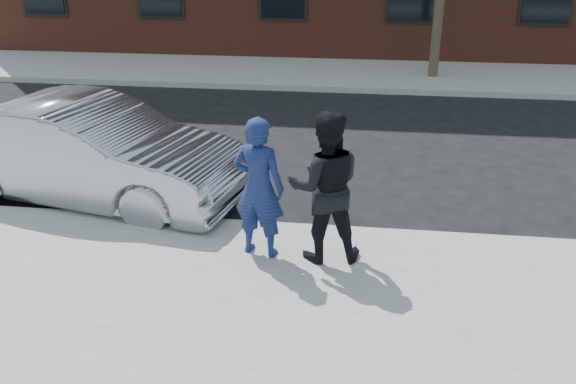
# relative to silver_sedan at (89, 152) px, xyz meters

# --- Properties ---
(ground) EXTENTS (100.00, 100.00, 0.00)m
(ground) POSITION_rel_silver_sedan_xyz_m (1.37, -2.30, -0.79)
(ground) COLOR black
(ground) RESTS_ON ground
(near_sidewalk) EXTENTS (50.00, 3.50, 0.15)m
(near_sidewalk) POSITION_rel_silver_sedan_xyz_m (1.37, -2.55, -0.71)
(near_sidewalk) COLOR gray
(near_sidewalk) RESTS_ON ground
(near_curb) EXTENTS (50.00, 0.10, 0.15)m
(near_curb) POSITION_rel_silver_sedan_xyz_m (1.37, -0.75, -0.71)
(near_curb) COLOR #999691
(near_curb) RESTS_ON ground
(far_sidewalk) EXTENTS (50.00, 3.50, 0.15)m
(far_sidewalk) POSITION_rel_silver_sedan_xyz_m (1.37, 8.95, -0.71)
(far_sidewalk) COLOR gray
(far_sidewalk) RESTS_ON ground
(far_curb) EXTENTS (50.00, 0.10, 0.15)m
(far_curb) POSITION_rel_silver_sedan_xyz_m (1.37, 7.15, -0.71)
(far_curb) COLOR #999691
(far_curb) RESTS_ON ground
(silver_sedan) EXTENTS (5.02, 2.61, 1.57)m
(silver_sedan) POSITION_rel_silver_sedan_xyz_m (0.00, 0.00, 0.00)
(silver_sedan) COLOR #999BA3
(silver_sedan) RESTS_ON ground
(man_hoodie) EXTENTS (0.72, 0.57, 1.77)m
(man_hoodie) POSITION_rel_silver_sedan_xyz_m (2.87, -1.57, 0.25)
(man_hoodie) COLOR navy
(man_hoodie) RESTS_ON near_sidewalk
(man_peacoat) EXTENTS (1.01, 0.85, 1.86)m
(man_peacoat) POSITION_rel_silver_sedan_xyz_m (3.66, -1.57, 0.30)
(man_peacoat) COLOR black
(man_peacoat) RESTS_ON near_sidewalk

